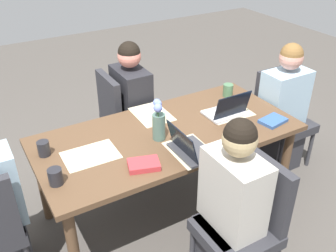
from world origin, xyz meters
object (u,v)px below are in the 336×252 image
person_head_right_right_near (281,115)px  coffee_mug_near_right (44,148)px  flower_vase (159,122)px  book_red_cover (144,165)px  laptop_near_left_near (189,148)px  chair_near_left_near (246,218)px  dining_table (168,141)px  chair_far_left_mid (122,115)px  book_blue_cover (273,121)px  chair_head_right_right_near (280,113)px  person_far_left_mid (132,113)px  coffee_mug_centre_left (228,90)px  person_near_left_near (231,213)px  coffee_mug_near_left (55,177)px  laptop_head_right_right_near (227,111)px

person_head_right_right_near → coffee_mug_near_right: 2.07m
flower_vase → book_red_cover: size_ratio=1.55×
person_head_right_right_near → laptop_near_left_near: size_ratio=3.73×
laptop_near_left_near → chair_near_left_near: bearing=-77.6°
dining_table → chair_far_left_mid: size_ratio=2.15×
laptop_near_left_near → book_blue_cover: laptop_near_left_near is taller
dining_table → chair_far_left_mid: 0.80m
dining_table → coffee_mug_near_right: bearing=169.4°
chair_head_right_right_near → coffee_mug_near_right: bearing=178.0°
person_far_left_mid → person_head_right_right_near: size_ratio=1.00×
chair_far_left_mid → chair_head_right_right_near: size_ratio=1.00×
person_head_right_right_near → flower_vase: bearing=-177.3°
dining_table → coffee_mug_centre_left: size_ratio=17.68×
dining_table → book_red_cover: size_ratio=9.68×
flower_vase → chair_head_right_right_near: bearing=5.7°
dining_table → chair_head_right_right_near: 1.26m
person_near_left_near → coffee_mug_near_left: 1.09m
person_near_left_near → person_far_left_mid: same height
flower_vase → laptop_head_right_right_near: (0.63, 0.03, -0.09)m
coffee_mug_near_left → laptop_head_right_right_near: bearing=6.3°
chair_far_left_mid → book_blue_cover: (0.79, -1.07, 0.24)m
person_near_left_near → laptop_head_right_right_near: size_ratio=3.73×
person_far_left_mid → flower_vase: bearing=-101.1°
chair_near_left_near → coffee_mug_near_left: size_ratio=8.63×
flower_vase → laptop_near_left_near: bearing=-72.4°
person_near_left_near → laptop_head_right_right_near: (0.51, 0.73, 0.24)m
chair_far_left_mid → coffee_mug_centre_left: (0.78, -0.53, 0.28)m
person_head_right_right_near → laptop_head_right_right_near: (-0.67, -0.03, 0.24)m
chair_far_left_mid → book_red_cover: (-0.32, -1.08, 0.24)m
book_blue_cover → laptop_near_left_near: bearing=173.0°
coffee_mug_near_right → book_blue_cover: size_ratio=0.52×
person_far_left_mid → laptop_near_left_near: 1.07m
coffee_mug_centre_left → dining_table: bearing=-161.2°
chair_near_left_near → person_far_left_mid: 1.54m
person_head_right_right_near → chair_head_right_right_near: bearing=51.2°
chair_near_left_near → laptop_near_left_near: (-0.11, 0.50, 0.27)m
person_head_right_right_near → laptop_head_right_right_near: person_head_right_right_near is taller
person_near_left_near → book_blue_cover: 0.91m
book_red_cover → person_near_left_near: bearing=-33.9°
person_near_left_near → person_head_right_right_near: same height
chair_near_left_near → flower_vase: size_ratio=2.90×
person_near_left_near → person_head_right_right_near: size_ratio=1.00×
person_far_left_mid → coffee_mug_near_left: (-0.93, -0.90, 0.25)m
person_near_left_near → coffee_mug_near_right: (-0.88, 0.91, 0.25)m
chair_head_right_right_near → coffee_mug_near_left: chair_head_right_right_near is taller
person_head_right_right_near → coffee_mug_near_right: size_ratio=11.51×
chair_near_left_near → coffee_mug_near_right: chair_near_left_near is taller
coffee_mug_near_right → book_blue_cover: bearing=-15.3°
chair_near_left_near → chair_far_left_mid: 1.60m
person_far_left_mid → coffee_mug_near_left: 1.32m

